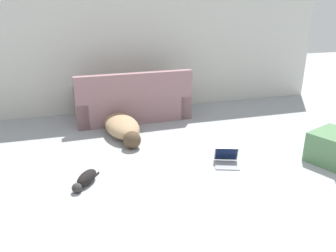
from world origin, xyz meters
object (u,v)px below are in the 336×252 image
(couch, at_px, (132,103))
(cat, at_px, (85,179))
(dog, at_px, (123,127))
(laptop_open, at_px, (227,159))

(couch, height_order, cat, couch)
(dog, relative_size, cat, 3.14)
(cat, bearing_deg, laptop_open, 126.40)
(couch, relative_size, laptop_open, 5.25)
(couch, height_order, laptop_open, couch)
(couch, bearing_deg, dog, 67.07)
(cat, bearing_deg, dog, -169.97)
(couch, xyz_separation_m, dog, (-0.32, -0.82, -0.14))
(cat, relative_size, laptop_open, 1.19)
(couch, bearing_deg, laptop_open, 109.37)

